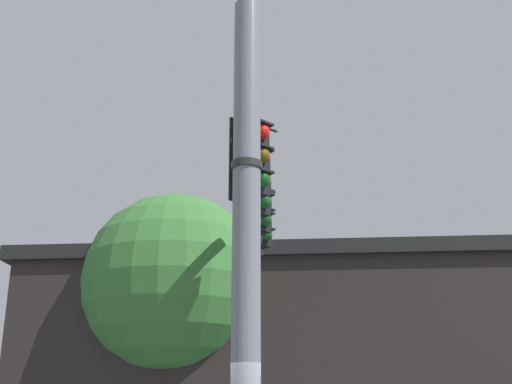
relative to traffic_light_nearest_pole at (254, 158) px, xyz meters
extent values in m
cylinder|color=slate|center=(1.21, 1.21, -2.05)|extent=(0.31, 0.31, 6.68)
cylinder|color=slate|center=(-0.66, -0.69, 0.80)|extent=(3.89, 3.94, 0.20)
cylinder|color=black|center=(0.00, -0.02, 0.61)|extent=(0.08, 0.08, 0.18)
cube|color=black|center=(0.00, -0.02, -0.01)|extent=(0.36, 0.30, 1.05)
sphere|color=red|center=(0.00, 0.17, 0.34)|extent=(0.22, 0.22, 0.22)
cube|color=black|center=(0.00, 0.19, 0.44)|extent=(0.24, 0.20, 0.03)
sphere|color=brown|center=(0.00, 0.17, -0.01)|extent=(0.22, 0.22, 0.22)
cube|color=black|center=(0.00, 0.19, 0.09)|extent=(0.24, 0.20, 0.03)
sphere|color=#0F4C19|center=(0.00, 0.17, -0.36)|extent=(0.22, 0.22, 0.22)
cube|color=black|center=(0.00, 0.19, -0.26)|extent=(0.24, 0.20, 0.03)
cube|color=black|center=(0.00, -0.19, -0.01)|extent=(0.54, 0.03, 1.22)
cylinder|color=black|center=(-0.65, -0.68, 0.61)|extent=(0.08, 0.08, 0.18)
cube|color=black|center=(-0.65, -0.68, -0.01)|extent=(0.36, 0.30, 1.05)
sphere|color=red|center=(-0.65, -0.49, 0.34)|extent=(0.22, 0.22, 0.22)
cube|color=black|center=(-0.65, -0.47, 0.44)|extent=(0.24, 0.20, 0.03)
sphere|color=brown|center=(-0.65, -0.49, -0.01)|extent=(0.22, 0.22, 0.22)
cube|color=black|center=(-0.65, -0.47, 0.09)|extent=(0.24, 0.20, 0.03)
sphere|color=#0F4C19|center=(-0.65, -0.49, -0.36)|extent=(0.22, 0.22, 0.22)
cube|color=black|center=(-0.65, -0.47, -0.26)|extent=(0.24, 0.20, 0.03)
cube|color=black|center=(-0.65, -0.85, -0.01)|extent=(0.54, 0.03, 1.22)
cylinder|color=black|center=(-1.30, -1.34, 0.61)|extent=(0.08, 0.08, 0.18)
cube|color=black|center=(-1.30, -1.34, -0.01)|extent=(0.36, 0.30, 1.05)
sphere|color=red|center=(-1.30, -1.15, 0.34)|extent=(0.22, 0.22, 0.22)
cube|color=black|center=(-1.30, -1.13, 0.44)|extent=(0.24, 0.20, 0.03)
sphere|color=brown|center=(-1.30, -1.15, -0.01)|extent=(0.22, 0.22, 0.22)
cube|color=black|center=(-1.30, -1.13, 0.09)|extent=(0.24, 0.20, 0.03)
sphere|color=#0F4C19|center=(-1.30, -1.15, -0.36)|extent=(0.22, 0.22, 0.22)
cube|color=black|center=(-1.30, -1.13, -0.26)|extent=(0.24, 0.20, 0.03)
cube|color=black|center=(-1.30, -1.51, -0.01)|extent=(0.54, 0.03, 1.22)
cylinder|color=black|center=(-1.95, -2.00, 0.61)|extent=(0.08, 0.08, 0.18)
cube|color=black|center=(-1.95, -2.00, -0.01)|extent=(0.36, 0.30, 1.05)
sphere|color=red|center=(-1.95, -1.81, 0.34)|extent=(0.22, 0.22, 0.22)
cube|color=black|center=(-1.95, -1.79, 0.44)|extent=(0.24, 0.20, 0.03)
sphere|color=brown|center=(-1.95, -1.81, -0.01)|extent=(0.22, 0.22, 0.22)
cube|color=black|center=(-1.95, -1.79, 0.09)|extent=(0.24, 0.20, 0.03)
sphere|color=#0F4C19|center=(-1.95, -1.81, -0.36)|extent=(0.22, 0.22, 0.22)
cube|color=black|center=(-1.95, -1.79, -0.26)|extent=(0.24, 0.20, 0.03)
cube|color=black|center=(-1.95, -2.17, -0.01)|extent=(0.54, 0.03, 1.22)
cube|color=#147238|center=(0.74, 0.73, -0.78)|extent=(0.71, 0.72, 0.22)
cube|color=white|center=(0.74, 0.72, -0.78)|extent=(0.70, 0.71, 0.04)
cylinder|color=#262626|center=(1.21, 1.21, -0.78)|extent=(0.35, 0.35, 0.08)
ellipsoid|color=black|center=(-3.46, -3.30, 2.57)|extent=(0.21, 0.25, 0.08)
cube|color=black|center=(-3.47, -3.29, 2.58)|extent=(0.32, 0.25, 0.11)
cube|color=black|center=(-3.44, -3.32, 2.58)|extent=(0.33, 0.26, 0.06)
cube|color=black|center=(-5.65, -5.13, -0.10)|extent=(12.32, 12.59, 0.30)
sphere|color=#387533|center=(-2.50, -5.20, -0.67)|extent=(3.89, 3.89, 3.89)
camera|label=1|loc=(5.91, 6.45, -3.50)|focal=48.22mm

